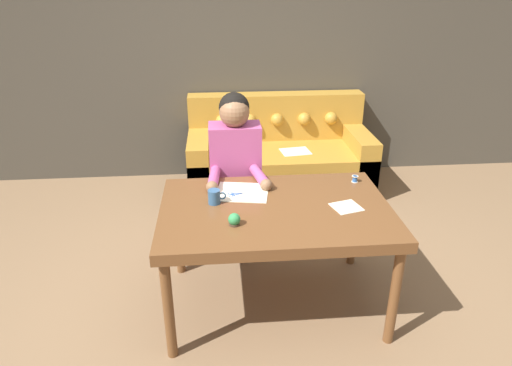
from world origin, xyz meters
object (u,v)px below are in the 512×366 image
Objects in this scene: dining_table at (275,217)px; couch at (278,158)px; mug at (214,197)px; person at (236,178)px; thread_spool at (355,179)px; pin_cushion at (234,220)px; scissors at (238,194)px.

couch is (0.27, 1.84, -0.34)m from dining_table.
person is at bearing 74.22° from mug.
thread_spool is 0.63× the size of pin_cushion.
couch is at bearing 101.69° from thread_spool.
couch reaches higher than pin_cushion.
couch is 39.77× the size of thread_spool.
dining_table is 12.47× the size of mug.
thread_spool is at bearing -78.31° from couch.
person is (-0.49, -1.21, 0.33)m from couch.
scissors is at bearing -171.16° from thread_spool.
pin_cushion is at bearing -104.59° from couch.
mug is (-0.37, 0.08, 0.11)m from dining_table.
couch is 1.35m from person.
thread_spool is at bearing 13.82° from mug.
person reaches higher than thread_spool.
mug is 1.58× the size of pin_cushion.
pin_cushion is at bearing -68.44° from mug.
person is 0.83m from pin_cushion.
thread_spool is at bearing 28.41° from dining_table.
thread_spool is (0.96, 0.23, -0.02)m from mug.
person is at bearing 89.64° from scissors.
pin_cushion is (-0.26, -0.20, 0.10)m from dining_table.
person is 0.86m from thread_spool.
mug is at bearing -144.00° from scissors.
dining_table is at bearing -151.59° from thread_spool.
mug is at bearing -105.78° from person.
couch is 25.03× the size of pin_cushion.
thread_spool is (0.32, -1.52, 0.43)m from couch.
mug is at bearing 111.56° from pin_cushion.
mug is at bearing 167.63° from dining_table.
mug is 0.30m from pin_cushion.
pin_cushion is at bearing -148.78° from thread_spool.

